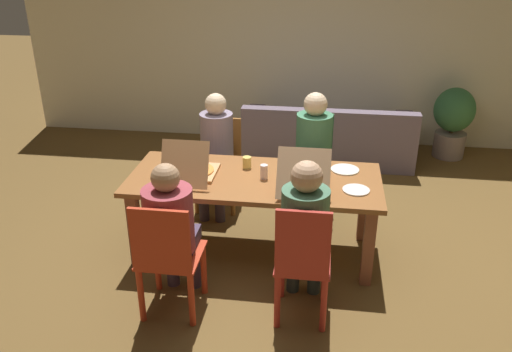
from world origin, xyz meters
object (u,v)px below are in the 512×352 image
dining_table (254,188)px  person_2 (313,145)px  chair_2 (313,161)px  person_1 (216,144)px  drinking_glass_1 (247,162)px  plate_0 (345,170)px  pizza_box_0 (304,178)px  potted_plant (453,119)px  chair_3 (167,257)px  plate_1 (356,190)px  chair_0 (303,262)px  person_3 (171,223)px  pizza_box_1 (192,170)px  person_0 (305,225)px  drinking_glass_0 (264,172)px  chair_1 (219,160)px  couch (328,140)px

dining_table → person_2: size_ratio=1.71×
dining_table → chair_2: 1.04m
person_1 → drinking_glass_1: size_ratio=11.63×
person_2 → plate_0: size_ratio=5.10×
pizza_box_0 → potted_plant: pizza_box_0 is taller
person_1 → chair_3: size_ratio=1.27×
plate_1 → dining_table: bearing=170.7°
person_2 → plate_1: size_ratio=5.72×
chair_2 → plate_1: chair_2 is taller
plate_1 → drinking_glass_1: 0.99m
chair_0 → person_3: person_3 is taller
pizza_box_1 → potted_plant: bearing=44.1°
person_0 → chair_2: size_ratio=1.26×
pizza_box_1 → drinking_glass_1: 0.49m
chair_3 → plate_0: bearing=43.7°
pizza_box_1 → drinking_glass_1: pizza_box_1 is taller
person_0 → chair_2: person_0 is taller
chair_3 → person_3: bearing=90.0°
drinking_glass_1 → person_2: bearing=47.3°
person_2 → plate_0: (0.29, -0.54, -0.00)m
person_2 → person_0: bearing=-90.0°
person_0 → pizza_box_1: (-0.99, 0.71, 0.05)m
person_2 → pizza_box_0: person_2 is taller
person_3 → plate_1: size_ratio=5.44×
pizza_box_1 → person_2: bearing=40.1°
drinking_glass_1 → drinking_glass_0: bearing=-48.8°
chair_2 → pizza_box_1: bearing=-135.6°
drinking_glass_0 → drinking_glass_1: drinking_glass_0 is taller
chair_2 → chair_0: bearing=-90.0°
chair_3 → chair_2: bearing=62.9°
chair_0 → chair_1: size_ratio=1.09×
dining_table → plate_0: plate_0 is taller
person_0 → pizza_box_0: person_0 is taller
chair_3 → drinking_glass_1: 1.23m
chair_0 → person_2: (-0.00, 1.68, 0.23)m
dining_table → drinking_glass_1: (-0.09, 0.19, 0.15)m
person_2 → potted_plant: (1.67, 1.75, -0.23)m
chair_2 → person_2: 0.26m
chair_0 → potted_plant: (1.67, 3.43, -0.01)m
chair_1 → pizza_box_1: bearing=-91.8°
chair_2 → person_3: size_ratio=0.83×
chair_3 → plate_1: chair_3 is taller
chair_1 → person_1: bearing=-90.0°
pizza_box_0 → drinking_glass_0: pizza_box_0 is taller
pizza_box_1 → potted_plant: pizza_box_1 is taller
couch → person_1: bearing=-127.7°
person_2 → plate_0: 0.61m
person_2 → potted_plant: 2.43m
chair_1 → person_3: bearing=-90.0°
person_3 → couch: (1.10, 2.99, -0.43)m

